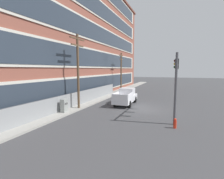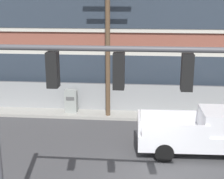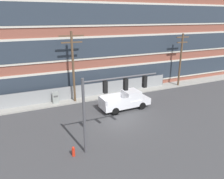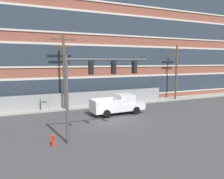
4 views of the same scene
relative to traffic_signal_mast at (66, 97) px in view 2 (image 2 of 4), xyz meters
name	(u,v)px [view 2 (image 2 of 4)]	position (x,y,z in m)	size (l,w,h in m)	color
sidewalk_building_side	(151,114)	(2.45, 10.87, -4.20)	(80.00, 2.17, 0.16)	#9E9B93
chain_link_fence	(128,98)	(1.11, 11.14, -3.37)	(24.61, 0.06, 1.79)	gray
traffic_signal_mast	(66,97)	(0.00, 0.00, 0.00)	(6.05, 0.43, 5.82)	#4C4C51
pickup_truck_white	(204,133)	(4.67, 6.06, -3.33)	(5.65, 2.20, 2.01)	silver
utility_pole_near_corner	(108,36)	(0.00, 10.21, 0.36)	(2.78, 0.26, 8.27)	brown
electrical_cabinet	(71,102)	(-2.20, 10.56, -3.54)	(0.69, 0.50, 1.50)	#939993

